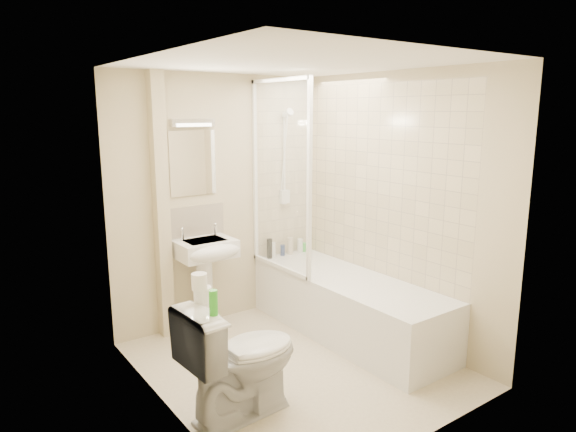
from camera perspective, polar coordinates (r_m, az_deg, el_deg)
floor at (r=4.41m, az=0.91°, el=-16.18°), size 2.50×2.50×0.00m
wall_back at (r=5.03m, az=-7.61°, el=1.72°), size 2.20×0.02×2.40m
wall_left at (r=3.46m, az=-13.78°, el=-3.03°), size 0.02×2.50×2.40m
wall_right at (r=4.72m, az=11.71°, el=0.93°), size 0.02×2.50×2.40m
ceiling at (r=3.91m, az=1.02°, el=16.66°), size 2.20×2.50×0.02m
tile_back at (r=5.38m, az=-0.55°, el=4.89°), size 0.70×0.01×1.75m
tile_right at (r=4.81m, az=9.97°, el=3.92°), size 0.01×2.10×1.75m
pipe_boxing at (r=4.72m, az=-13.90°, el=0.83°), size 0.12×0.12×2.40m
splashback at (r=4.93m, az=-10.30°, el=-0.57°), size 0.60×0.02×0.30m
mirror at (r=4.84m, az=-10.53°, el=5.79°), size 0.46×0.01×0.60m
strip_light at (r=4.80m, az=-10.57°, el=10.17°), size 0.42×0.07×0.07m
bathtub at (r=4.87m, az=6.67°, el=-9.75°), size 0.70×2.10×0.55m
shower_screen at (r=4.82m, az=-0.92°, el=4.40°), size 0.04×0.92×1.80m
shower_fixture at (r=5.33m, az=-0.29°, el=6.13°), size 0.10×0.16×0.99m
pedestal_sink at (r=4.81m, az=-8.99°, el=-4.78°), size 0.52×0.48×1.01m
bottle_black_a at (r=5.33m, az=-2.07°, el=-3.63°), size 0.06×0.06×0.21m
bottle_white_a at (r=5.36m, az=-1.69°, el=-3.80°), size 0.05×0.05×0.16m
bottle_blue at (r=5.44m, az=-0.60°, el=-3.82°), size 0.05×0.05×0.12m
bottle_cream at (r=5.48m, az=0.22°, el=-3.34°), size 0.07×0.07×0.18m
bottle_white_b at (r=5.57m, az=1.35°, el=-3.29°), size 0.06×0.06×0.15m
bottle_green at (r=5.60m, az=1.76°, el=-3.47°), size 0.06×0.06×0.09m
toilet at (r=3.61m, az=-5.24°, el=-15.40°), size 0.57×0.88×0.84m
toilet_roll_lower at (r=3.42m, az=-9.46°, el=-8.58°), size 0.12×0.12×0.10m
toilet_roll_upper at (r=3.35m, az=-9.82°, el=-7.18°), size 0.10×0.10×0.11m
green_bottle at (r=3.18m, az=-8.29°, el=-9.51°), size 0.05×0.05×0.16m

